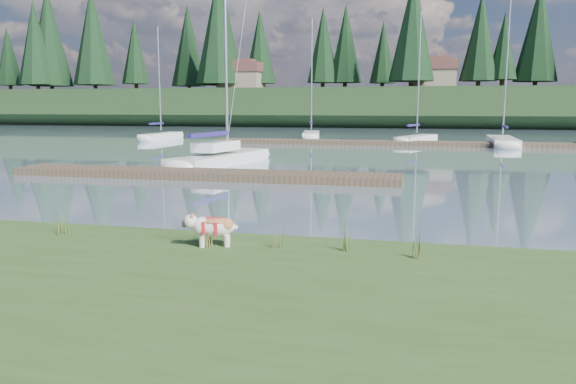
# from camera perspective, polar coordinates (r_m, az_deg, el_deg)

# --- Properties ---
(ground) EXTENTS (200.00, 200.00, 0.00)m
(ground) POSITION_cam_1_polar(r_m,az_deg,el_deg) (42.39, 7.09, 4.81)
(ground) COLOR gray
(ground) RESTS_ON ground
(bank) EXTENTS (60.00, 9.00, 0.35)m
(bank) POSITION_cam_1_polar(r_m,az_deg,el_deg) (8.07, -23.03, -11.63)
(bank) COLOR #345222
(bank) RESTS_ON ground
(ridge) EXTENTS (200.00, 20.00, 5.00)m
(ridge) POSITION_cam_1_polar(r_m,az_deg,el_deg) (85.16, 10.35, 8.38)
(ridge) COLOR black
(ridge) RESTS_ON ground
(bulldog) EXTENTS (0.99, 0.58, 0.59)m
(bulldog) POSITION_cam_1_polar(r_m,az_deg,el_deg) (10.34, -7.63, -3.45)
(bulldog) COLOR silver
(bulldog) RESTS_ON bank
(sailboat_main) EXTENTS (3.01, 8.68, 12.29)m
(sailboat_main) POSITION_cam_1_polar(r_m,az_deg,el_deg) (28.24, -6.22, 3.72)
(sailboat_main) COLOR white
(sailboat_main) RESTS_ON ground
(dock_near) EXTENTS (16.00, 2.00, 0.30)m
(dock_near) POSITION_cam_1_polar(r_m,az_deg,el_deg) (22.90, -8.85, 1.80)
(dock_near) COLOR #4C3D2C
(dock_near) RESTS_ON ground
(dock_far) EXTENTS (26.00, 2.20, 0.30)m
(dock_far) POSITION_cam_1_polar(r_m,az_deg,el_deg) (42.21, 9.81, 4.94)
(dock_far) COLOR #4C3D2C
(dock_far) RESTS_ON ground
(sailboat_bg_0) EXTENTS (1.49, 6.44, 9.46)m
(sailboat_bg_0) POSITION_cam_1_polar(r_m,az_deg,el_deg) (49.52, -12.45, 5.61)
(sailboat_bg_0) COLOR white
(sailboat_bg_0) RESTS_ON ground
(sailboat_bg_1) EXTENTS (2.48, 7.02, 10.41)m
(sailboat_bg_1) POSITION_cam_1_polar(r_m,az_deg,el_deg) (50.61, 2.39, 5.88)
(sailboat_bg_1) COLOR white
(sailboat_bg_1) RESTS_ON ground
(sailboat_bg_2) EXTENTS (3.55, 6.59, 10.01)m
(sailboat_bg_2) POSITION_cam_1_polar(r_m,az_deg,el_deg) (45.54, 13.20, 5.34)
(sailboat_bg_2) COLOR white
(sailboat_bg_2) RESTS_ON ground
(sailboat_bg_3) EXTENTS (1.96, 8.69, 12.63)m
(sailboat_bg_3) POSITION_cam_1_polar(r_m,az_deg,el_deg) (44.91, 20.85, 4.94)
(sailboat_bg_3) COLOR white
(sailboat_bg_3) RESTS_ON ground
(weed_0) EXTENTS (0.17, 0.14, 0.53)m
(weed_0) POSITION_cam_1_polar(r_m,az_deg,el_deg) (10.26, -8.21, -4.38)
(weed_0) COLOR #475B23
(weed_0) RESTS_ON bank
(weed_1) EXTENTS (0.17, 0.14, 0.52)m
(weed_1) POSITION_cam_1_polar(r_m,az_deg,el_deg) (10.72, -8.37, -3.84)
(weed_1) COLOR #475B23
(weed_1) RESTS_ON bank
(weed_2) EXTENTS (0.17, 0.14, 0.68)m
(weed_2) POSITION_cam_1_polar(r_m,az_deg,el_deg) (9.97, 5.90, -4.35)
(weed_2) COLOR #475B23
(weed_2) RESTS_ON bank
(weed_3) EXTENTS (0.17, 0.14, 0.58)m
(weed_3) POSITION_cam_1_polar(r_m,az_deg,el_deg) (11.98, -22.00, -2.93)
(weed_3) COLOR #475B23
(weed_3) RESTS_ON bank
(weed_4) EXTENTS (0.17, 0.14, 0.40)m
(weed_4) POSITION_cam_1_polar(r_m,az_deg,el_deg) (10.16, -0.94, -4.74)
(weed_4) COLOR #475B23
(weed_4) RESTS_ON bank
(weed_5) EXTENTS (0.17, 0.14, 0.69)m
(weed_5) POSITION_cam_1_polar(r_m,az_deg,el_deg) (9.63, 12.73, -4.97)
(weed_5) COLOR #475B23
(weed_5) RESTS_ON bank
(mud_lip) EXTENTS (60.00, 0.50, 0.14)m
(mud_lip) POSITION_cam_1_polar(r_m,az_deg,el_deg) (11.75, -10.21, -5.25)
(mud_lip) COLOR #33281C
(mud_lip) RESTS_ON ground
(conifer_0) EXTENTS (5.72, 5.72, 14.15)m
(conifer_0) POSITION_cam_1_polar(r_m,az_deg,el_deg) (99.47, -24.29, 13.66)
(conifer_0) COLOR #382619
(conifer_0) RESTS_ON ridge
(conifer_1) EXTENTS (4.40, 4.40, 11.30)m
(conifer_1) POSITION_cam_1_polar(r_m,az_deg,el_deg) (94.63, -15.28, 13.57)
(conifer_1) COLOR #382619
(conifer_1) RESTS_ON ridge
(conifer_2) EXTENTS (6.60, 6.60, 16.05)m
(conifer_2) POSITION_cam_1_polar(r_m,az_deg,el_deg) (86.00, -7.18, 15.84)
(conifer_2) COLOR #382619
(conifer_2) RESTS_ON ridge
(conifer_3) EXTENTS (4.84, 4.84, 12.25)m
(conifer_3) POSITION_cam_1_polar(r_m,az_deg,el_deg) (85.76, 3.58, 14.69)
(conifer_3) COLOR #382619
(conifer_3) RESTS_ON ridge
(conifer_4) EXTENTS (6.16, 6.16, 15.10)m
(conifer_4) POSITION_cam_1_polar(r_m,az_deg,el_deg) (78.72, 12.55, 16.03)
(conifer_4) COLOR #382619
(conifer_4) RESTS_ON ridge
(conifer_5) EXTENTS (3.96, 3.96, 10.35)m
(conifer_5) POSITION_cam_1_polar(r_m,az_deg,el_deg) (83.07, 21.09, 13.70)
(conifer_5) COLOR #382619
(conifer_5) RESTS_ON ridge
(house_0) EXTENTS (6.30, 5.30, 4.65)m
(house_0) POSITION_cam_1_polar(r_m,az_deg,el_deg) (86.36, -4.72, 11.69)
(house_0) COLOR gray
(house_0) RESTS_ON ridge
(house_1) EXTENTS (6.30, 5.30, 4.65)m
(house_1) POSITION_cam_1_polar(r_m,az_deg,el_deg) (83.17, 14.58, 11.56)
(house_1) COLOR gray
(house_1) RESTS_ON ridge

